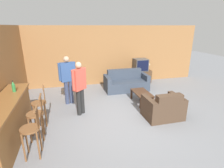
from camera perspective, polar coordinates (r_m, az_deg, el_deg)
ground_plane at (r=5.09m, az=4.32°, el=-11.95°), size 24.00×24.00×0.00m
wall_back at (r=7.94m, az=-3.72°, el=9.17°), size 9.40×0.08×2.60m
wall_left at (r=5.83m, az=-31.43°, el=3.14°), size 0.08×8.55×2.60m
bar_counter at (r=4.66m, az=-30.79°, el=-10.66°), size 0.55×2.63×1.00m
bar_chair_near at (r=3.92m, az=-24.84°, el=-14.05°), size 0.39×0.39×1.09m
bar_chair_mid at (r=4.46m, az=-23.54°, el=-9.86°), size 0.40×0.40×1.09m
bar_chair_far at (r=5.01m, az=-22.54°, el=-6.56°), size 0.42×0.42×1.09m
couch_far at (r=7.35m, az=4.57°, el=0.39°), size 1.79×0.83×0.84m
armchair_near at (r=5.32m, az=16.43°, el=-7.59°), size 1.06×0.79×0.81m
coffee_table at (r=6.16m, az=9.68°, el=-3.22°), size 0.51×0.94×0.38m
tv_unit at (r=8.37m, az=9.11°, el=2.42°), size 1.00×0.44×0.59m
tv at (r=8.23m, az=9.32°, el=6.23°), size 0.61×0.51×0.55m
bottle at (r=4.97m, az=-29.48°, el=-0.79°), size 0.08×0.08×0.29m
table_lamp at (r=8.36m, az=11.52°, el=6.78°), size 0.27×0.27×0.47m
person_by_window at (r=6.02m, az=-14.27°, el=2.03°), size 0.56×0.29×1.64m
person_by_counter at (r=5.18m, az=-10.56°, el=-0.53°), size 0.43×0.41×1.61m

